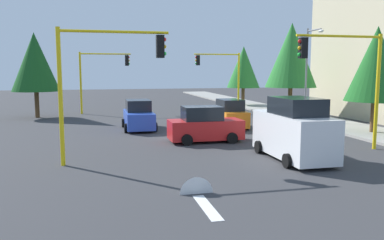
% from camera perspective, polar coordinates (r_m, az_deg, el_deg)
% --- Properties ---
extents(ground_plane, '(120.00, 120.00, 0.00)m').
position_cam_1_polar(ground_plane, '(24.06, 1.25, -2.25)').
color(ground_plane, '#353538').
extents(sidewalk_kerb, '(80.00, 4.00, 0.15)m').
position_cam_1_polar(sidewalk_kerb, '(32.70, 17.05, 0.08)').
color(sidewalk_kerb, gray).
rests_on(sidewalk_kerb, ground).
extents(lane_arrow_near, '(2.40, 1.10, 1.10)m').
position_cam_1_polar(lane_arrow_near, '(12.48, 1.22, -11.28)').
color(lane_arrow_near, silver).
rests_on(lane_arrow_near, ground).
extents(traffic_signal_far_right, '(0.36, 4.59, 5.55)m').
position_cam_1_polar(traffic_signal_far_right, '(36.97, -12.96, 7.01)').
color(traffic_signal_far_right, yellow).
rests_on(traffic_signal_far_right, ground).
extents(traffic_signal_near_left, '(0.36, 4.59, 5.71)m').
position_cam_1_polar(traffic_signal_near_left, '(20.60, 21.38, 6.94)').
color(traffic_signal_near_left, yellow).
rests_on(traffic_signal_near_left, ground).
extents(traffic_signal_far_left, '(0.36, 4.59, 5.61)m').
position_cam_1_polar(traffic_signal_far_left, '(38.77, 4.22, 7.23)').
color(traffic_signal_far_left, yellow).
rests_on(traffic_signal_far_left, ground).
extents(traffic_signal_near_right, '(0.36, 4.59, 5.69)m').
position_cam_1_polar(traffic_signal_near_right, '(16.97, -12.48, 7.26)').
color(traffic_signal_near_right, yellow).
rests_on(traffic_signal_near_right, ground).
extents(street_lamp_curbside, '(2.15, 0.28, 7.00)m').
position_cam_1_polar(street_lamp_curbside, '(30.61, 16.55, 7.66)').
color(street_lamp_curbside, slate).
rests_on(street_lamp_curbside, ground).
extents(tree_roadside_far, '(3.58, 3.58, 6.51)m').
position_cam_1_polar(tree_roadside_far, '(43.80, 7.43, 7.56)').
color(tree_roadside_far, brown).
rests_on(tree_roadside_far, ground).
extents(tree_roadside_near, '(3.62, 3.62, 6.60)m').
position_cam_1_polar(tree_roadside_near, '(26.67, 25.05, 7.31)').
color(tree_roadside_near, brown).
rests_on(tree_roadside_near, ground).
extents(tree_roadside_mid, '(4.32, 4.32, 7.89)m').
position_cam_1_polar(tree_roadside_mid, '(34.87, 14.13, 9.02)').
color(tree_roadside_mid, brown).
rests_on(tree_roadside_mid, ground).
extents(tree_opposite_side, '(3.85, 3.85, 7.02)m').
position_cam_1_polar(tree_opposite_side, '(35.33, -21.71, 7.76)').
color(tree_opposite_side, brown).
rests_on(tree_opposite_side, ground).
extents(delivery_van_white, '(4.80, 2.22, 2.77)m').
position_cam_1_polar(delivery_van_white, '(18.13, 14.45, -1.51)').
color(delivery_van_white, white).
rests_on(delivery_van_white, ground).
extents(car_red, '(2.08, 4.04, 1.98)m').
position_cam_1_polar(car_red, '(21.94, 1.82, -0.81)').
color(car_red, red).
rests_on(car_red, ground).
extents(car_blue, '(4.09, 2.09, 1.98)m').
position_cam_1_polar(car_blue, '(26.70, -7.71, 0.57)').
color(car_blue, blue).
rests_on(car_blue, ground).
extents(car_orange, '(3.88, 1.95, 1.98)m').
position_cam_1_polar(car_orange, '(27.32, 5.39, 0.75)').
color(car_orange, orange).
rests_on(car_orange, ground).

